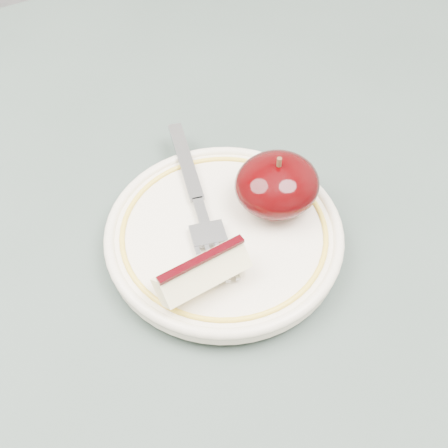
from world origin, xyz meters
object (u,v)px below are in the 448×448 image
plate (224,235)px  table (200,335)px  apple_half (277,184)px  fork (198,201)px

plate → table: bearing=-150.2°
apple_half → plate: bearing=-171.5°
apple_half → fork: apple_half is taller
plate → apple_half: (0.05, 0.01, 0.03)m
apple_half → fork: bearing=154.5°
apple_half → fork: (-0.06, 0.03, -0.02)m
apple_half → table: bearing=-162.2°
plate → apple_half: bearing=8.5°
apple_half → fork: 0.07m
plate → fork: fork is taller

